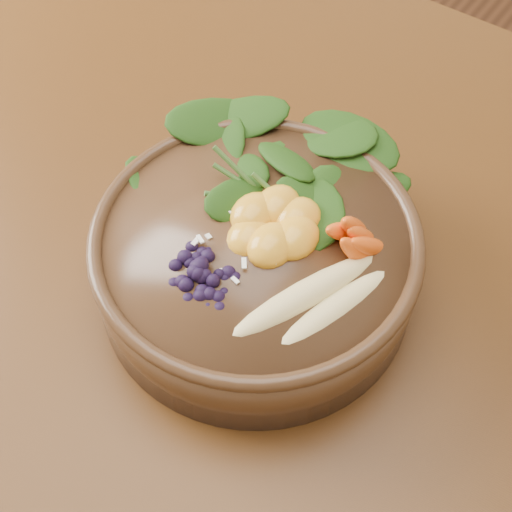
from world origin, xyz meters
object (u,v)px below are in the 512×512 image
dining_table (102,167)px  stoneware_bowl (256,262)px  kale_heap (281,158)px  blueberry_pile (198,257)px  banana_halves (321,291)px  mandarin_cluster (275,216)px  carrot_cluster (370,203)px

dining_table → stoneware_bowl: 0.35m
kale_heap → blueberry_pile: size_ratio=1.42×
dining_table → blueberry_pile: 0.38m
dining_table → stoneware_bowl: (0.31, -0.08, 0.13)m
banana_halves → mandarin_cluster: mandarin_cluster is taller
stoneware_bowl → kale_heap: 0.10m
dining_table → carrot_cluster: carrot_cluster is taller
mandarin_cluster → blueberry_pile: (-0.03, -0.08, 0.00)m
carrot_cluster → stoneware_bowl: bearing=-123.7°
dining_table → carrot_cluster: 0.45m
dining_table → blueberry_pile: bearing=-26.4°
carrot_cluster → blueberry_pile: 0.16m
carrot_cluster → banana_halves: carrot_cluster is taller
blueberry_pile → carrot_cluster: bearing=51.5°
stoneware_bowl → banana_halves: banana_halves is taller
kale_heap → stoneware_bowl: bearing=-72.1°
carrot_cluster → mandarin_cluster: (-0.07, -0.04, -0.03)m
dining_table → stoneware_bowl: stoneware_bowl is taller
stoneware_bowl → mandarin_cluster: size_ratio=3.15×
stoneware_bowl → banana_halves: (0.09, -0.02, 0.06)m
dining_table → mandarin_cluster: size_ratio=16.41×
dining_table → carrot_cluster: bearing=-3.6°
blueberry_pile → mandarin_cluster: bearing=71.8°
stoneware_bowl → blueberry_pile: 0.09m
banana_halves → blueberry_pile: 0.11m
carrot_cluster → banana_halves: size_ratio=0.52×
kale_heap → carrot_cluster: carrot_cluster is taller
stoneware_bowl → kale_heap: (-0.02, 0.08, 0.06)m
banana_halves → mandarin_cluster: size_ratio=1.68×
dining_table → mandarin_cluster: (0.32, -0.07, 0.19)m
kale_heap → banana_halves: 0.15m
kale_heap → mandarin_cluster: (0.03, -0.06, -0.01)m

